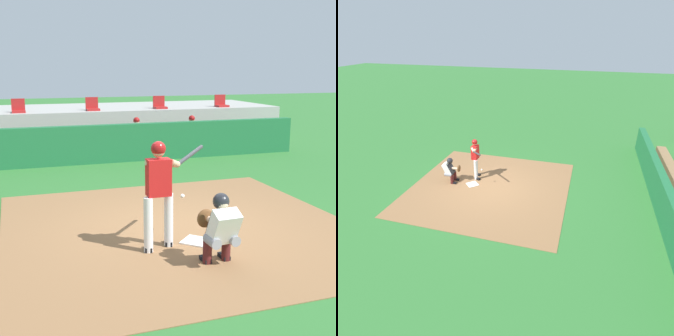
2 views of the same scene
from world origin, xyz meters
TOP-DOWN VIEW (x-y plane):
  - ground_plane at (0.00, 0.00)m, footprint 80.00×80.00m
  - dirt_infield at (0.00, 0.00)m, footprint 6.40×6.40m
  - home_plate at (0.00, -0.80)m, footprint 0.62×0.62m
  - batter_at_plate at (-0.67, -0.88)m, footprint 1.29×0.80m
  - catcher_crouched at (-0.02, -1.76)m, footprint 0.49×1.75m
  - dugout_wall at (0.00, 6.50)m, footprint 13.00×0.30m
  - dugout_bench at (0.00, 7.50)m, footprint 11.80×0.44m
  - dugout_player_0 at (1.16, 7.34)m, footprint 0.49×0.70m
  - dugout_player_1 at (3.18, 7.34)m, footprint 0.49×0.70m
  - stands_platform at (0.00, 10.90)m, footprint 15.00×4.40m
  - stadium_seat_1 at (-2.60, 9.38)m, footprint 0.46×0.46m
  - stadium_seat_2 at (0.00, 9.38)m, footprint 0.46×0.46m
  - stadium_seat_3 at (2.60, 9.38)m, footprint 0.46×0.46m
  - stadium_seat_4 at (5.20, 9.38)m, footprint 0.46×0.46m

SIDE VIEW (x-z plane):
  - ground_plane at x=0.00m, z-range 0.00..0.00m
  - dirt_infield at x=0.00m, z-range 0.00..0.01m
  - home_plate at x=0.00m, z-range 0.01..0.04m
  - dugout_bench at x=0.00m, z-range 0.00..0.45m
  - dugout_wall at x=0.00m, z-range 0.00..1.20m
  - catcher_crouched at x=-0.02m, z-range 0.05..1.17m
  - dugout_player_0 at x=1.16m, z-range 0.02..1.32m
  - dugout_player_1 at x=3.18m, z-range 0.02..1.32m
  - stands_platform at x=0.00m, z-range 0.00..1.40m
  - batter_at_plate at x=-0.67m, z-range 0.13..1.94m
  - stadium_seat_1 at x=-2.60m, z-range 1.29..1.77m
  - stadium_seat_2 at x=0.00m, z-range 1.29..1.77m
  - stadium_seat_3 at x=2.60m, z-range 1.29..1.77m
  - stadium_seat_4 at x=5.20m, z-range 1.29..1.77m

